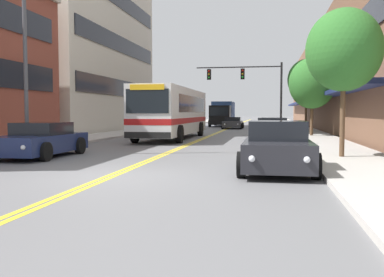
{
  "coord_description": "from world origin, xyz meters",
  "views": [
    {
      "loc": [
        4.12,
        -10.81,
        1.71
      ],
      "look_at": [
        -0.41,
        14.6,
        0.11
      ],
      "focal_mm": 40.0,
      "sensor_mm": 36.0,
      "label": 1
    }
  ],
  "objects_px": {
    "car_charcoal_parked_right_foreground": "(277,148)",
    "street_tree_right_near": "(344,50)",
    "street_tree_right_mid": "(312,83)",
    "car_navy_parked_left_near": "(41,141)",
    "car_red_parked_right_mid": "(272,127)",
    "traffic_signal_mast": "(250,82)",
    "car_slate_blue_parked_left_mid": "(184,123)",
    "car_black_parked_right_end": "(272,130)",
    "car_dark_grey_moving_lead": "(233,123)",
    "car_silver_parked_right_far": "(271,124)",
    "fire_hydrant": "(305,136)",
    "box_truck": "(223,114)",
    "city_bus": "(173,111)",
    "street_tree_right_far": "(306,80)",
    "street_lamp_left_near": "(31,18)"
  },
  "relations": [
    {
      "from": "street_lamp_left_near",
      "to": "street_tree_right_mid",
      "type": "distance_m",
      "value": 18.65
    },
    {
      "from": "box_truck",
      "to": "car_slate_blue_parked_left_mid",
      "type": "bearing_deg",
      "value": -108.21
    },
    {
      "from": "car_charcoal_parked_right_foreground",
      "to": "car_slate_blue_parked_left_mid",
      "type": "bearing_deg",
      "value": 106.01
    },
    {
      "from": "car_silver_parked_right_far",
      "to": "box_truck",
      "type": "relative_size",
      "value": 0.58
    },
    {
      "from": "car_charcoal_parked_right_foreground",
      "to": "car_dark_grey_moving_lead",
      "type": "bearing_deg",
      "value": 96.9
    },
    {
      "from": "car_navy_parked_left_near",
      "to": "car_black_parked_right_end",
      "type": "distance_m",
      "value": 13.83
    },
    {
      "from": "car_black_parked_right_end",
      "to": "street_tree_right_near",
      "type": "height_order",
      "value": "street_tree_right_near"
    },
    {
      "from": "car_navy_parked_left_near",
      "to": "car_charcoal_parked_right_foreground",
      "type": "distance_m",
      "value": 9.19
    },
    {
      "from": "city_bus",
      "to": "car_silver_parked_right_far",
      "type": "xyz_separation_m",
      "value": [
        6.34,
        15.87,
        -1.23
      ]
    },
    {
      "from": "city_bus",
      "to": "street_tree_right_mid",
      "type": "distance_m",
      "value": 9.48
    },
    {
      "from": "car_charcoal_parked_right_foreground",
      "to": "city_bus",
      "type": "bearing_deg",
      "value": 113.28
    },
    {
      "from": "car_silver_parked_right_far",
      "to": "car_dark_grey_moving_lead",
      "type": "bearing_deg",
      "value": 162.31
    },
    {
      "from": "car_black_parked_right_end",
      "to": "fire_hydrant",
      "type": "height_order",
      "value": "car_black_parked_right_end"
    },
    {
      "from": "car_black_parked_right_end",
      "to": "street_lamp_left_near",
      "type": "relative_size",
      "value": 0.49
    },
    {
      "from": "car_red_parked_right_mid",
      "to": "traffic_signal_mast",
      "type": "relative_size",
      "value": 0.58
    },
    {
      "from": "street_tree_right_mid",
      "to": "car_navy_parked_left_near",
      "type": "bearing_deg",
      "value": -127.85
    },
    {
      "from": "car_slate_blue_parked_left_mid",
      "to": "street_tree_right_mid",
      "type": "bearing_deg",
      "value": -49.12
    },
    {
      "from": "car_red_parked_right_mid",
      "to": "city_bus",
      "type": "bearing_deg",
      "value": -142.15
    },
    {
      "from": "car_charcoal_parked_right_foreground",
      "to": "traffic_signal_mast",
      "type": "height_order",
      "value": "traffic_signal_mast"
    },
    {
      "from": "car_charcoal_parked_right_foreground",
      "to": "box_truck",
      "type": "xyz_separation_m",
      "value": [
        -5.73,
        39.48,
        0.85
      ]
    },
    {
      "from": "box_truck",
      "to": "fire_hydrant",
      "type": "xyz_separation_m",
      "value": [
        7.29,
        -30.02,
        -1.0
      ]
    },
    {
      "from": "street_lamp_left_near",
      "to": "street_tree_right_far",
      "type": "bearing_deg",
      "value": 61.54
    },
    {
      "from": "traffic_signal_mast",
      "to": "street_tree_right_far",
      "type": "height_order",
      "value": "street_tree_right_far"
    },
    {
      "from": "street_tree_right_far",
      "to": "car_silver_parked_right_far",
      "type": "bearing_deg",
      "value": 122.26
    },
    {
      "from": "city_bus",
      "to": "car_dark_grey_moving_lead",
      "type": "relative_size",
      "value": 2.83
    },
    {
      "from": "car_silver_parked_right_far",
      "to": "fire_hydrant",
      "type": "distance_m",
      "value": 21.16
    },
    {
      "from": "car_dark_grey_moving_lead",
      "to": "street_tree_right_near",
      "type": "distance_m",
      "value": 29.3
    },
    {
      "from": "car_slate_blue_parked_left_mid",
      "to": "car_silver_parked_right_far",
      "type": "xyz_separation_m",
      "value": [
        8.73,
        0.17,
        0.01
      ]
    },
    {
      "from": "city_bus",
      "to": "street_lamp_left_near",
      "type": "relative_size",
      "value": 1.31
    },
    {
      "from": "car_charcoal_parked_right_foreground",
      "to": "traffic_signal_mast",
      "type": "bearing_deg",
      "value": 94.17
    },
    {
      "from": "city_bus",
      "to": "car_dark_grey_moving_lead",
      "type": "bearing_deg",
      "value": 81.77
    },
    {
      "from": "street_tree_right_far",
      "to": "street_lamp_left_near",
      "type": "bearing_deg",
      "value": -118.46
    },
    {
      "from": "car_black_parked_right_end",
      "to": "car_dark_grey_moving_lead",
      "type": "height_order",
      "value": "car_black_parked_right_end"
    },
    {
      "from": "street_lamp_left_near",
      "to": "car_dark_grey_moving_lead",
      "type": "bearing_deg",
      "value": 79.04
    },
    {
      "from": "car_charcoal_parked_right_foreground",
      "to": "street_tree_right_near",
      "type": "height_order",
      "value": "street_tree_right_near"
    },
    {
      "from": "car_charcoal_parked_right_foreground",
      "to": "box_truck",
      "type": "height_order",
      "value": "box_truck"
    },
    {
      "from": "car_charcoal_parked_right_foreground",
      "to": "car_black_parked_right_end",
      "type": "distance_m",
      "value": 13.29
    },
    {
      "from": "car_navy_parked_left_near",
      "to": "street_tree_right_mid",
      "type": "distance_m",
      "value": 18.85
    },
    {
      "from": "car_charcoal_parked_right_foreground",
      "to": "car_red_parked_right_mid",
      "type": "relative_size",
      "value": 0.97
    },
    {
      "from": "street_lamp_left_near",
      "to": "fire_hydrant",
      "type": "relative_size",
      "value": 11.81
    },
    {
      "from": "car_dark_grey_moving_lead",
      "to": "street_lamp_left_near",
      "type": "distance_m",
      "value": 29.58
    },
    {
      "from": "car_red_parked_right_mid",
      "to": "car_charcoal_parked_right_foreground",
      "type": "bearing_deg",
      "value": -90.12
    },
    {
      "from": "car_charcoal_parked_right_foreground",
      "to": "car_red_parked_right_mid",
      "type": "height_order",
      "value": "car_charcoal_parked_right_foreground"
    },
    {
      "from": "car_slate_blue_parked_left_mid",
      "to": "car_black_parked_right_end",
      "type": "height_order",
      "value": "car_black_parked_right_end"
    },
    {
      "from": "car_charcoal_parked_right_foreground",
      "to": "street_lamp_left_near",
      "type": "xyz_separation_m",
      "value": [
        -9.4,
        3.13,
        4.7
      ]
    },
    {
      "from": "car_navy_parked_left_near",
      "to": "street_tree_right_mid",
      "type": "xyz_separation_m",
      "value": [
        11.42,
        14.7,
        3.01
      ]
    },
    {
      "from": "city_bus",
      "to": "car_charcoal_parked_right_foreground",
      "type": "distance_m",
      "value": 16.04
    },
    {
      "from": "box_truck",
      "to": "street_tree_right_far",
      "type": "relative_size",
      "value": 1.22
    },
    {
      "from": "car_slate_blue_parked_left_mid",
      "to": "car_navy_parked_left_near",
      "type": "bearing_deg",
      "value": -90.2
    },
    {
      "from": "street_tree_right_mid",
      "to": "traffic_signal_mast",
      "type": "bearing_deg",
      "value": 119.05
    }
  ]
}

